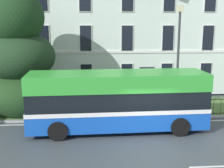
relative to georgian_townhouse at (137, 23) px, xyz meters
name	(u,v)px	position (x,y,z in m)	size (l,w,h in m)	color
ground_plane	(151,142)	(-1.36, -14.12, -5.58)	(60.00, 56.00, 0.18)	#3D454A
georgian_townhouse	(137,23)	(0.00, 0.00, 0.00)	(18.58, 11.15, 10.83)	silver
iron_verge_railing	(162,108)	(0.00, -10.52, -4.94)	(13.61, 0.04, 0.97)	black
evergreen_tree	(21,65)	(-8.48, -8.79, -2.52)	(4.85, 4.85, 7.93)	#423328
single_decker_bus	(118,100)	(-2.81, -12.41, -3.94)	(9.26, 2.78, 3.08)	blue
street_lamp_post	(178,53)	(0.99, -10.03, -1.74)	(0.36, 0.24, 6.44)	#333338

